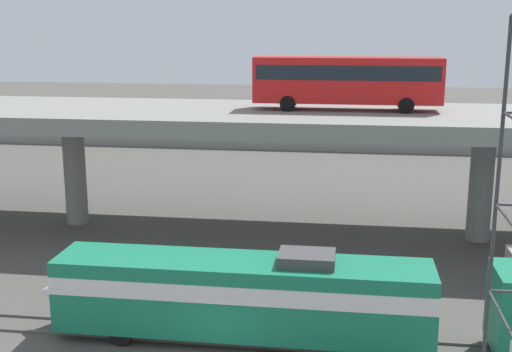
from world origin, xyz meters
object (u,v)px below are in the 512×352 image
(parked_car_1, at_px, (409,120))
(parked_car_5, at_px, (92,118))
(transit_bus_on_overpass, at_px, (347,78))
(train_locomotive, at_px, (224,292))
(parked_car_0, at_px, (331,124))
(parked_car_2, at_px, (465,122))
(parked_car_6, at_px, (387,123))
(parked_car_3, at_px, (435,128))
(parked_car_4, at_px, (143,116))

(parked_car_1, bearing_deg, parked_car_5, 4.77)
(transit_bus_on_overpass, bearing_deg, parked_car_1, -101.08)
(train_locomotive, bearing_deg, parked_car_0, -93.54)
(transit_bus_on_overpass, xyz_separation_m, parked_car_2, (13.63, 36.28, -7.79))
(transit_bus_on_overpass, distance_m, parked_car_6, 35.96)
(train_locomotive, xyz_separation_m, transit_bus_on_overpass, (4.97, 16.76, 8.06))
(parked_car_3, height_order, parked_car_4, same)
(parked_car_0, bearing_deg, parked_car_3, 173.33)
(parked_car_1, xyz_separation_m, parked_car_2, (6.37, -0.80, -0.00))
(parked_car_2, relative_size, parked_car_4, 0.98)
(parked_car_0, height_order, parked_car_3, same)
(parked_car_3, xyz_separation_m, parked_car_5, (-40.79, 2.46, -0.00))
(parked_car_3, height_order, parked_car_5, same)
(parked_car_3, bearing_deg, parked_car_0, -6.67)
(transit_bus_on_overpass, xyz_separation_m, parked_car_0, (-1.90, 32.76, -7.79))
(parked_car_4, bearing_deg, parked_car_3, 171.65)
(parked_car_4, distance_m, parked_car_6, 30.07)
(train_locomotive, distance_m, parked_car_5, 57.00)
(parked_car_1, xyz_separation_m, parked_car_6, (-2.65, -2.27, -0.00))
(parked_car_1, xyz_separation_m, parked_car_4, (-32.66, -0.52, -0.00))
(parked_car_2, xyz_separation_m, parked_car_4, (-39.03, 0.28, 0.00))
(parked_car_1, bearing_deg, parked_car_3, 112.90)
(parked_car_1, height_order, parked_car_2, same)
(transit_bus_on_overpass, relative_size, parked_car_1, 2.80)
(parked_car_2, bearing_deg, parked_car_4, 179.60)
(train_locomotive, bearing_deg, parked_car_1, -102.80)
(transit_bus_on_overpass, xyz_separation_m, parked_car_6, (4.61, 34.80, -7.79))
(parked_car_1, relative_size, parked_car_4, 0.98)
(parked_car_2, bearing_deg, train_locomotive, -109.32)
(parked_car_0, height_order, parked_car_5, same)
(parked_car_2, bearing_deg, parked_car_1, 172.87)
(parked_car_5, bearing_deg, parked_car_4, -154.93)
(parked_car_2, distance_m, parked_car_5, 44.83)
(parked_car_0, distance_m, parked_car_6, 6.83)
(parked_car_1, relative_size, parked_car_5, 0.99)
(parked_car_1, xyz_separation_m, parked_car_5, (-38.40, -3.20, -0.00))
(parked_car_0, relative_size, parked_car_6, 1.00)
(parked_car_0, distance_m, parked_car_2, 15.93)
(parked_car_6, bearing_deg, parked_car_3, 146.06)
(train_locomotive, xyz_separation_m, parked_car_4, (-20.43, 53.32, 0.27))
(transit_bus_on_overpass, xyz_separation_m, parked_car_4, (-25.40, 36.55, -7.79))
(parked_car_1, distance_m, parked_car_5, 38.53)
(parked_car_0, distance_m, parked_car_5, 29.25)
(parked_car_0, height_order, parked_car_2, same)
(parked_car_5, distance_m, parked_car_6, 35.76)
(parked_car_1, distance_m, parked_car_3, 6.15)
(transit_bus_on_overpass, bearing_deg, parked_car_3, -107.08)
(parked_car_1, height_order, parked_car_5, same)
(parked_car_3, relative_size, parked_car_6, 1.09)
(parked_car_1, distance_m, parked_car_2, 6.42)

